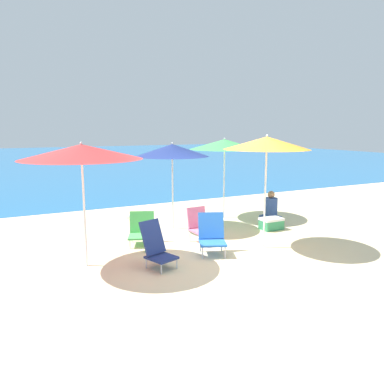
# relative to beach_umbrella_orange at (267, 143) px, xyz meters

# --- Properties ---
(ground_plane) EXTENTS (60.00, 60.00, 0.00)m
(ground_plane) POSITION_rel_beach_umbrella_orange_xyz_m (-1.03, -0.10, -2.08)
(ground_plane) COLOR beige
(sea_water) EXTENTS (60.00, 40.00, 0.01)m
(sea_water) POSITION_rel_beach_umbrella_orange_xyz_m (-1.03, 25.09, -2.08)
(sea_water) COLOR #23669E
(sea_water) RESTS_ON ground
(beach_umbrella_orange) EXTENTS (1.67, 1.67, 2.25)m
(beach_umbrella_orange) POSITION_rel_beach_umbrella_orange_xyz_m (0.00, 0.00, 0.00)
(beach_umbrella_orange) COLOR white
(beach_umbrella_orange) RESTS_ON ground
(beach_umbrella_red) EXTENTS (2.03, 2.03, 2.15)m
(beach_umbrella_red) POSITION_rel_beach_umbrella_orange_xyz_m (-3.40, 0.54, -0.10)
(beach_umbrella_red) COLOR white
(beach_umbrella_red) RESTS_ON ground
(beach_umbrella_navy) EXTENTS (1.71, 1.71, 2.05)m
(beach_umbrella_navy) POSITION_rel_beach_umbrella_orange_xyz_m (-1.05, 2.15, -0.22)
(beach_umbrella_navy) COLOR white
(beach_umbrella_navy) RESTS_ON ground
(beach_umbrella_green) EXTENTS (1.84, 1.84, 2.12)m
(beach_umbrella_green) POSITION_rel_beach_umbrella_orange_xyz_m (0.62, 2.57, -0.13)
(beach_umbrella_green) COLOR white
(beach_umbrella_green) RESTS_ON ground
(beach_chair_blue) EXTENTS (0.68, 0.72, 0.76)m
(beach_chair_blue) POSITION_rel_beach_umbrella_orange_xyz_m (-1.11, 0.16, -1.71)
(beach_chair_blue) COLOR silver
(beach_chair_blue) RESTS_ON ground
(beach_chair_pink) EXTENTS (0.47, 0.59, 0.72)m
(beach_chair_pink) POSITION_rel_beach_umbrella_orange_xyz_m (-0.98, 0.90, -1.72)
(beach_chair_pink) COLOR silver
(beach_chair_pink) RESTS_ON ground
(beach_chair_green) EXTENTS (0.69, 0.72, 0.65)m
(beach_chair_green) POSITION_rel_beach_umbrella_orange_xyz_m (-2.12, 1.33, -1.78)
(beach_chair_green) COLOR silver
(beach_chair_green) RESTS_ON ground
(beach_chair_navy) EXTENTS (0.58, 0.68, 0.79)m
(beach_chair_navy) POSITION_rel_beach_umbrella_orange_xyz_m (-2.32, -0.05, -1.72)
(beach_chair_navy) COLOR silver
(beach_chair_navy) RESTS_ON ground
(person_seated_near) EXTENTS (0.43, 0.49, 0.80)m
(person_seated_near) POSITION_rel_beach_umbrella_orange_xyz_m (1.43, 1.60, -1.76)
(person_seated_near) COLOR #334C8C
(person_seated_near) RESTS_ON ground
(water_bottle) EXTENTS (0.07, 0.07, 0.24)m
(water_bottle) POSITION_rel_beach_umbrella_orange_xyz_m (-2.22, 0.74, -1.99)
(water_bottle) COLOR #4CB266
(water_bottle) RESTS_ON ground
(cooler_box) EXTENTS (0.52, 0.35, 0.28)m
(cooler_box) POSITION_rel_beach_umbrella_orange_xyz_m (0.99, 1.01, -1.94)
(cooler_box) COLOR #338C59
(cooler_box) RESTS_ON ground
(seagull) EXTENTS (0.27, 0.11, 0.23)m
(seagull) POSITION_rel_beach_umbrella_orange_xyz_m (-1.78, 3.15, -1.94)
(seagull) COLOR gold
(seagull) RESTS_ON ground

